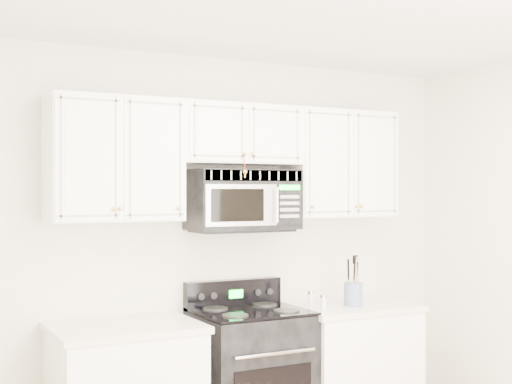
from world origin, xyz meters
TOP-DOWN VIEW (x-y plane):
  - room at (0.00, 0.00)m, footprint 3.51×3.51m
  - base_cabinet_right at (0.80, 1.44)m, footprint 0.86×0.65m
  - range at (0.04, 1.46)m, footprint 0.70×0.64m
  - upper_cabinets at (-0.00, 1.58)m, footprint 2.44×0.37m
  - microwave at (0.04, 1.57)m, footprint 0.71×0.41m
  - utensil_crock at (0.78, 1.36)m, footprint 0.13×0.13m
  - shaker_salt at (0.50, 1.46)m, footprint 0.05×0.05m
  - shaker_pepper at (0.50, 1.29)m, footprint 0.04×0.04m

SIDE VIEW (x-z plane):
  - base_cabinet_right at x=0.80m, z-range -0.03..0.89m
  - range at x=0.04m, z-range -0.07..1.04m
  - shaker_pepper at x=0.50m, z-range 0.92..1.02m
  - shaker_salt at x=0.50m, z-range 0.92..1.03m
  - utensil_crock at x=0.78m, z-range 0.84..1.18m
  - room at x=0.00m, z-range 0.00..2.60m
  - microwave at x=0.04m, z-range 1.45..1.84m
  - upper_cabinets at x=0.00m, z-range 1.56..2.31m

